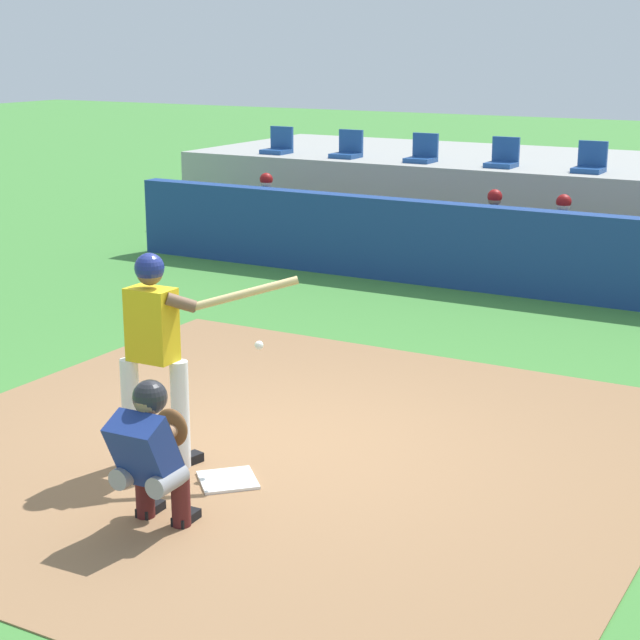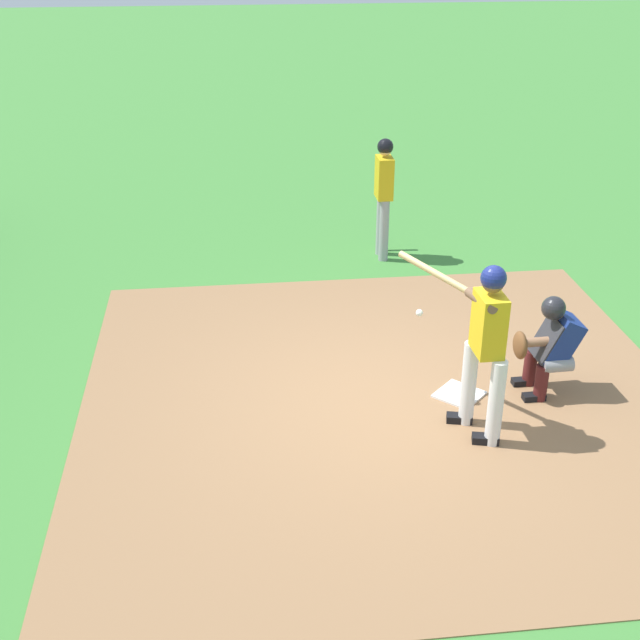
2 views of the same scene
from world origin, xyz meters
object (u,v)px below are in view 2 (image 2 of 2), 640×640
catcher_crouched (548,342)px  on_deck_batter (384,191)px  batter_at_plate (485,340)px  home_plate (459,394)px

catcher_crouched → on_deck_batter: bearing=14.2°
on_deck_batter → batter_at_plate: bearing=-178.8°
batter_at_plate → on_deck_batter: 4.69m
home_plate → on_deck_batter: size_ratio=0.25×
batter_at_plate → on_deck_batter: batter_at_plate is taller
home_plate → batter_at_plate: bearing=179.0°
home_plate → on_deck_batter: bearing=1.6°
home_plate → on_deck_batter: (4.01, 0.11, 1.00)m
batter_at_plate → catcher_crouched: bearing=-54.5°
home_plate → batter_at_plate: size_ratio=0.24×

